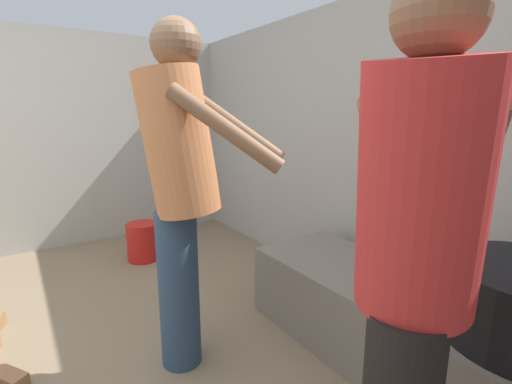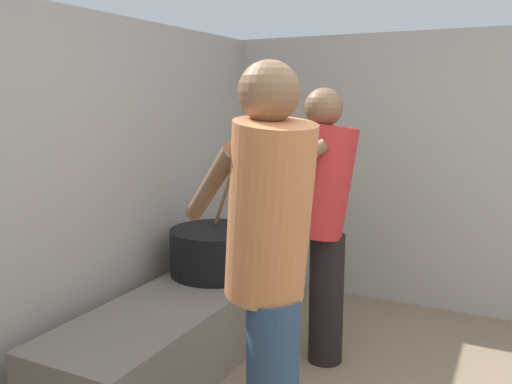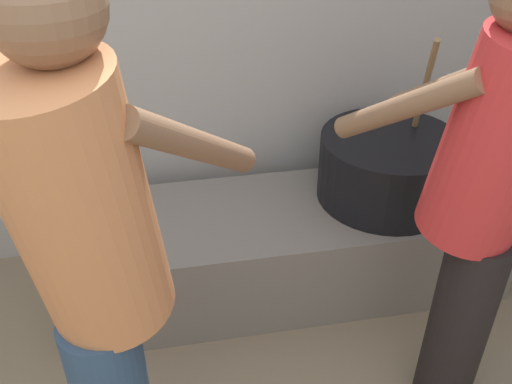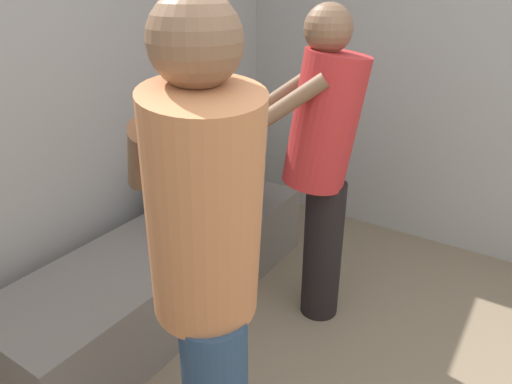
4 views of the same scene
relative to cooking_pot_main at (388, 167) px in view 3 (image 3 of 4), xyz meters
The scene contains 5 objects.
block_enclosure_rear 1.30m from the cooking_pot_main, 156.12° to the left, with size 4.84×0.20×1.99m, color #ADA8A0.
hearth_ledge 0.55m from the cooking_pot_main, behind, with size 1.88×0.60×0.42m, color slate.
cooking_pot_main is the anchor object (origin of this frame).
cook_in_red_shirt 0.79m from the cooking_pot_main, 92.63° to the right, with size 0.60×0.73×1.59m.
cook_in_orange_shirt 1.49m from the cooking_pot_main, 141.39° to the right, with size 0.68×0.73×1.66m.
Camera 3 is at (0.19, -0.20, 1.82)m, focal length 39.44 mm.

